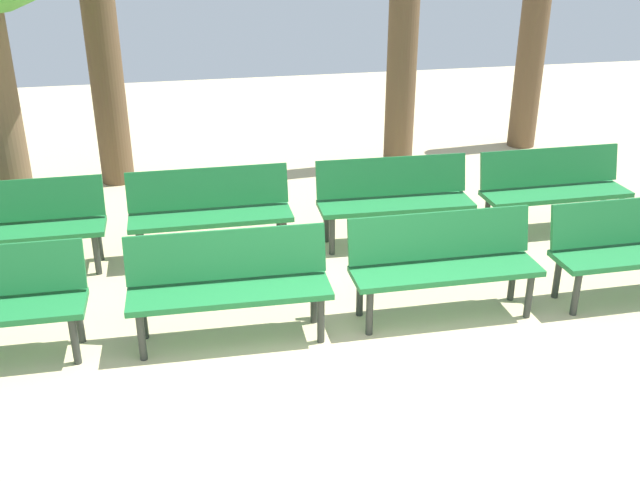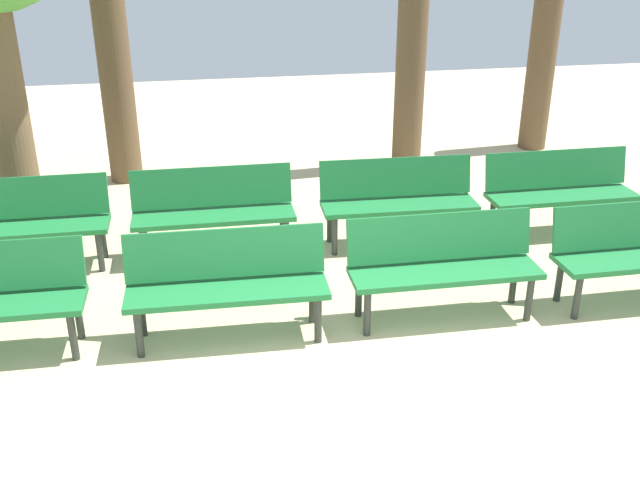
{
  "view_description": "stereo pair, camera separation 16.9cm",
  "coord_description": "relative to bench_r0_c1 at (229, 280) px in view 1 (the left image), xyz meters",
  "views": [
    {
      "loc": [
        -1.24,
        -3.57,
        3.13
      ],
      "look_at": [
        0.0,
        2.05,
        0.55
      ],
      "focal_mm": 40.48,
      "sensor_mm": 36.0,
      "label": 1
    },
    {
      "loc": [
        -1.08,
        -3.6,
        3.13
      ],
      "look_at": [
        0.0,
        2.05,
        0.55
      ],
      "focal_mm": 40.48,
      "sensor_mm": 36.0,
      "label": 2
    }
  ],
  "objects": [
    {
      "name": "bench_r1_c3",
      "position": [
        3.65,
        1.49,
        0.0
      ],
      "size": [
        1.6,
        0.49,
        0.87
      ],
      "rotation": [
        0.0,
        0.0,
        -0.01
      ],
      "color": "#1E7238",
      "rests_on": "ground_plane"
    },
    {
      "name": "bench_r0_c1",
      "position": [
        0.0,
        0.0,
        0.0
      ],
      "size": [
        1.62,
        0.54,
        0.87
      ],
      "rotation": [
        0.0,
        0.0,
        -0.04
      ],
      "color": "#1E7238",
      "rests_on": "ground_plane"
    },
    {
      "name": "bench_r1_c2",
      "position": [
        1.87,
        1.55,
        0.0
      ],
      "size": [
        1.62,
        0.55,
        0.87
      ],
      "rotation": [
        0.0,
        0.0,
        -0.04
      ],
      "color": "#1E7238",
      "rests_on": "ground_plane"
    },
    {
      "name": "tree_1",
      "position": [
        2.74,
        4.04,
        1.13
      ],
      "size": [
        0.4,
        0.4,
        3.27
      ],
      "color": "brown",
      "rests_on": "ground_plane"
    },
    {
      "name": "tree_0",
      "position": [
        -1.03,
        4.13,
        0.73
      ],
      "size": [
        0.41,
        0.41,
        2.47
      ],
      "color": "brown",
      "rests_on": "ground_plane"
    },
    {
      "name": "bench_r0_c3",
      "position": [
        3.62,
        -0.07,
        0.0
      ],
      "size": [
        1.6,
        0.49,
        0.87
      ],
      "rotation": [
        0.0,
        0.0,
        -0.01
      ],
      "color": "#1E7238",
      "rests_on": "ground_plane"
    },
    {
      "name": "tree_3",
      "position": [
        4.84,
        4.5,
        0.8
      ],
      "size": [
        0.4,
        0.4,
        2.6
      ],
      "color": "brown",
      "rests_on": "ground_plane"
    },
    {
      "name": "bench_r0_c2",
      "position": [
        1.81,
        -0.01,
        0.0
      ],
      "size": [
        1.61,
        0.51,
        0.87
      ],
      "rotation": [
        0.0,
        0.0,
        -0.02
      ],
      "color": "#1E7238",
      "rests_on": "ground_plane"
    },
    {
      "name": "bench_r1_c0",
      "position": [
        -1.83,
        1.64,
        0.0
      ],
      "size": [
        1.6,
        0.5,
        0.87
      ],
      "rotation": [
        0.0,
        0.0,
        -0.01
      ],
      "color": "#1E7238",
      "rests_on": "ground_plane"
    },
    {
      "name": "ground_plane",
      "position": [
        0.85,
        -1.56,
        -0.5
      ],
      "size": [
        24.0,
        24.0,
        0.0
      ],
      "primitive_type": "plane",
      "color": "#CCB789"
    },
    {
      "name": "bench_r1_c1",
      "position": [
        -0.02,
        1.61,
        0.0
      ],
      "size": [
        1.61,
        0.51,
        0.87
      ],
      "rotation": [
        0.0,
        0.0,
        -0.02
      ],
      "color": "#1E7238",
      "rests_on": "ground_plane"
    }
  ]
}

